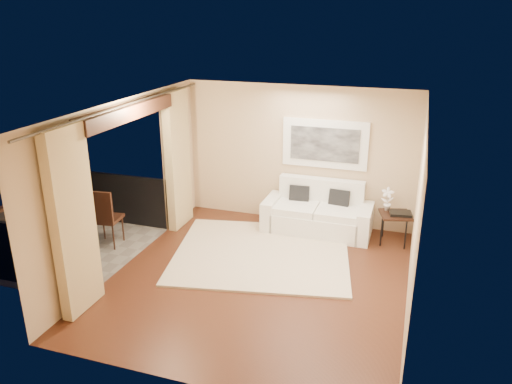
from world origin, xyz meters
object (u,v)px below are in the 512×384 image
at_px(balcony_chair_far, 103,214).
at_px(ice_bucket, 49,206).
at_px(sofa, 318,214).
at_px(orchid, 387,199).
at_px(side_table, 395,217).
at_px(bistro_table, 52,219).
at_px(balcony_chair_near, 72,243).

relative_size(balcony_chair_far, ice_bucket, 5.42).
relative_size(sofa, orchid, 4.66).
xyz_separation_m(side_table, ice_bucket, (-5.73, -2.08, 0.28)).
distance_m(sofa, bistro_table, 4.78).
relative_size(sofa, side_table, 3.13).
height_order(orchid, balcony_chair_far, balcony_chair_far).
distance_m(sofa, balcony_chair_near, 4.41).
bearing_deg(sofa, side_table, -3.71).
distance_m(sofa, ice_bucket, 4.85).
distance_m(orchid, balcony_chair_near, 5.41).
bearing_deg(sofa, balcony_chair_far, -151.46).
relative_size(sofa, ice_bucket, 10.08).
bearing_deg(sofa, bistro_table, -151.37).
height_order(sofa, bistro_table, sofa).
bearing_deg(balcony_chair_near, balcony_chair_far, 99.04).
bearing_deg(balcony_chair_near, bistro_table, 142.40).
bearing_deg(balcony_chair_far, ice_bucket, 12.00).
xyz_separation_m(bistro_table, ice_bucket, (-0.12, 0.12, 0.18)).
xyz_separation_m(sofa, balcony_chair_near, (-3.24, -2.98, 0.27)).
height_order(sofa, balcony_chair_near, balcony_chair_near).
height_order(sofa, orchid, orchid).
relative_size(sofa, balcony_chair_far, 1.86).
relative_size(bistro_table, ice_bucket, 3.69).
xyz_separation_m(sofa, balcony_chair_far, (-3.44, -1.87, 0.29)).
bearing_deg(balcony_chair_near, side_table, 30.55).
distance_m(bistro_table, balcony_chair_far, 0.85).
distance_m(balcony_chair_far, ice_bucket, 0.93).
distance_m(sofa, balcony_chair_far, 3.93).
distance_m(side_table, balcony_chair_near, 5.49).
bearing_deg(bistro_table, orchid, 23.02).
distance_m(orchid, bistro_table, 5.91).
bearing_deg(sofa, ice_bucket, -153.26).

